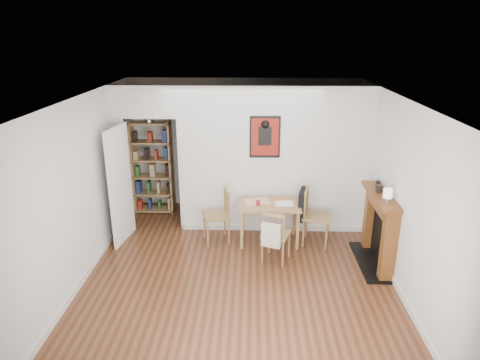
{
  "coord_description": "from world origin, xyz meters",
  "views": [
    {
      "loc": [
        0.19,
        -5.74,
        3.47
      ],
      "look_at": [
        -0.0,
        0.6,
        1.23
      ],
      "focal_mm": 32.0,
      "sensor_mm": 36.0,
      "label": 1
    }
  ],
  "objects_px": {
    "bookshelf": "(153,168)",
    "fireplace": "(380,227)",
    "chair_left": "(216,216)",
    "ceramic_jar_a": "(379,189)",
    "orange_fruit": "(278,199)",
    "mantel_lamp": "(388,194)",
    "chair_front": "(276,235)",
    "dining_table": "(269,208)",
    "notebook": "(284,203)",
    "red_glass": "(258,203)",
    "ceramic_jar_b": "(378,183)",
    "chair_right": "(315,216)"
  },
  "relations": [
    {
      "from": "mantel_lamp",
      "to": "red_glass",
      "type": "bearing_deg",
      "value": 152.84
    },
    {
      "from": "mantel_lamp",
      "to": "chair_right",
      "type": "bearing_deg",
      "value": 130.61
    },
    {
      "from": "chair_front",
      "to": "mantel_lamp",
      "type": "relative_size",
      "value": 4.26
    },
    {
      "from": "chair_left",
      "to": "orange_fruit",
      "type": "xyz_separation_m",
      "value": [
        1.04,
        0.14,
        0.27
      ]
    },
    {
      "from": "mantel_lamp",
      "to": "dining_table",
      "type": "bearing_deg",
      "value": 148.08
    },
    {
      "from": "dining_table",
      "to": "red_glass",
      "type": "xyz_separation_m",
      "value": [
        -0.19,
        -0.08,
        0.13
      ]
    },
    {
      "from": "chair_left",
      "to": "red_glass",
      "type": "height_order",
      "value": "chair_left"
    },
    {
      "from": "fireplace",
      "to": "chair_front",
      "type": "bearing_deg",
      "value": 178.71
    },
    {
      "from": "chair_right",
      "to": "red_glass",
      "type": "xyz_separation_m",
      "value": [
        -0.97,
        -0.05,
        0.24
      ]
    },
    {
      "from": "chair_left",
      "to": "bookshelf",
      "type": "xyz_separation_m",
      "value": [
        -1.35,
        1.26,
        0.44
      ]
    },
    {
      "from": "notebook",
      "to": "ceramic_jar_b",
      "type": "height_order",
      "value": "ceramic_jar_b"
    },
    {
      "from": "chair_right",
      "to": "ceramic_jar_b",
      "type": "bearing_deg",
      "value": -19.18
    },
    {
      "from": "orange_fruit",
      "to": "ceramic_jar_b",
      "type": "relative_size",
      "value": 0.84
    },
    {
      "from": "chair_front",
      "to": "mantel_lamp",
      "type": "bearing_deg",
      "value": -13.71
    },
    {
      "from": "mantel_lamp",
      "to": "ceramic_jar_b",
      "type": "bearing_deg",
      "value": 85.48
    },
    {
      "from": "red_glass",
      "to": "notebook",
      "type": "xyz_separation_m",
      "value": [
        0.44,
        0.08,
        -0.03
      ]
    },
    {
      "from": "chair_right",
      "to": "ceramic_jar_a",
      "type": "bearing_deg",
      "value": -34.35
    },
    {
      "from": "dining_table",
      "to": "ceramic_jar_b",
      "type": "distance_m",
      "value": 1.8
    },
    {
      "from": "bookshelf",
      "to": "fireplace",
      "type": "xyz_separation_m",
      "value": [
        3.92,
        -1.92,
        -0.3
      ]
    },
    {
      "from": "notebook",
      "to": "mantel_lamp",
      "type": "xyz_separation_m",
      "value": [
        1.36,
        -1.0,
        0.57
      ]
    },
    {
      "from": "notebook",
      "to": "ceramic_jar_b",
      "type": "distance_m",
      "value": 1.54
    },
    {
      "from": "fireplace",
      "to": "notebook",
      "type": "relative_size",
      "value": 4.1
    },
    {
      "from": "ceramic_jar_a",
      "to": "orange_fruit",
      "type": "bearing_deg",
      "value": 153.68
    },
    {
      "from": "fireplace",
      "to": "notebook",
      "type": "bearing_deg",
      "value": 154.91
    },
    {
      "from": "notebook",
      "to": "ceramic_jar_a",
      "type": "distance_m",
      "value": 1.57
    },
    {
      "from": "chair_right",
      "to": "orange_fruit",
      "type": "height_order",
      "value": "chair_right"
    },
    {
      "from": "dining_table",
      "to": "ceramic_jar_a",
      "type": "bearing_deg",
      "value": -20.4
    },
    {
      "from": "ceramic_jar_a",
      "to": "chair_left",
      "type": "bearing_deg",
      "value": 166.87
    },
    {
      "from": "notebook",
      "to": "ceramic_jar_a",
      "type": "bearing_deg",
      "value": -23.7
    },
    {
      "from": "chair_left",
      "to": "bookshelf",
      "type": "distance_m",
      "value": 1.9
    },
    {
      "from": "chair_right",
      "to": "red_glass",
      "type": "height_order",
      "value": "chair_right"
    },
    {
      "from": "bookshelf",
      "to": "mantel_lamp",
      "type": "relative_size",
      "value": 9.05
    },
    {
      "from": "dining_table",
      "to": "fireplace",
      "type": "distance_m",
      "value": 1.8
    },
    {
      "from": "chair_right",
      "to": "ceramic_jar_b",
      "type": "height_order",
      "value": "ceramic_jar_b"
    },
    {
      "from": "chair_right",
      "to": "bookshelf",
      "type": "relative_size",
      "value": 0.53
    },
    {
      "from": "notebook",
      "to": "fireplace",
      "type": "bearing_deg",
      "value": -25.09
    },
    {
      "from": "chair_front",
      "to": "orange_fruit",
      "type": "distance_m",
      "value": 0.82
    },
    {
      "from": "bookshelf",
      "to": "notebook",
      "type": "bearing_deg",
      "value": -26.62
    },
    {
      "from": "chair_right",
      "to": "red_glass",
      "type": "relative_size",
      "value": 11.47
    },
    {
      "from": "chair_front",
      "to": "fireplace",
      "type": "distance_m",
      "value": 1.6
    },
    {
      "from": "chair_left",
      "to": "mantel_lamp",
      "type": "height_order",
      "value": "mantel_lamp"
    },
    {
      "from": "chair_left",
      "to": "mantel_lamp",
      "type": "bearing_deg",
      "value": -21.54
    },
    {
      "from": "mantel_lamp",
      "to": "fireplace",
      "type": "bearing_deg",
      "value": 80.05
    },
    {
      "from": "ceramic_jar_a",
      "to": "ceramic_jar_b",
      "type": "bearing_deg",
      "value": 77.99
    },
    {
      "from": "chair_left",
      "to": "red_glass",
      "type": "xyz_separation_m",
      "value": [
        0.71,
        -0.07,
        0.28
      ]
    },
    {
      "from": "red_glass",
      "to": "ceramic_jar_b",
      "type": "height_order",
      "value": "ceramic_jar_b"
    },
    {
      "from": "red_glass",
      "to": "ceramic_jar_a",
      "type": "height_order",
      "value": "ceramic_jar_a"
    },
    {
      "from": "chair_right",
      "to": "mantel_lamp",
      "type": "xyz_separation_m",
      "value": [
        0.84,
        -0.98,
        0.78
      ]
    },
    {
      "from": "fireplace",
      "to": "ceramic_jar_b",
      "type": "distance_m",
      "value": 0.68
    },
    {
      "from": "chair_left",
      "to": "ceramic_jar_b",
      "type": "xyz_separation_m",
      "value": [
        2.56,
        -0.32,
        0.74
      ]
    }
  ]
}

